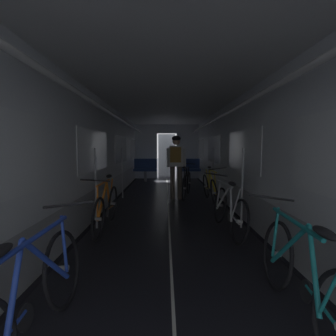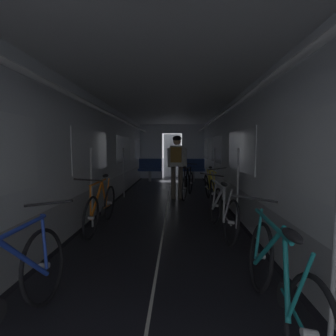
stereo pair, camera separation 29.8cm
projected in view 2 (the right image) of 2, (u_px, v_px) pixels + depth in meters
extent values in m
plane|color=black|center=(151.00, 304.00, 2.21)|extent=(60.00, 60.00, 0.00)
cube|color=black|center=(104.00, 210.00, 5.49)|extent=(0.08, 11.50, 0.01)
cube|color=black|center=(230.00, 211.00, 5.39)|extent=(0.08, 11.50, 0.01)
cube|color=beige|center=(167.00, 211.00, 5.44)|extent=(0.03, 11.27, 0.00)
cube|color=#9EA0A5|center=(99.00, 197.00, 5.47)|extent=(0.12, 11.50, 0.60)
cube|color=silver|center=(98.00, 142.00, 5.37)|extent=(0.12, 11.50, 1.85)
cube|color=white|center=(92.00, 151.00, 4.81)|extent=(0.02, 1.90, 0.80)
cube|color=white|center=(124.00, 149.00, 7.67)|extent=(0.02, 1.90, 0.80)
cube|color=white|center=(138.00, 149.00, 10.54)|extent=(0.02, 1.90, 0.80)
cube|color=yellow|center=(102.00, 150.00, 5.43)|extent=(0.01, 0.20, 0.28)
cylinder|color=white|center=(113.00, 116.00, 5.31)|extent=(0.07, 11.04, 0.07)
cylinder|color=#B7BABF|center=(92.00, 188.00, 4.29)|extent=(0.04, 0.04, 1.40)
cylinder|color=#B7BABF|center=(124.00, 173.00, 6.87)|extent=(0.04, 0.04, 1.40)
cube|color=#9EA0A5|center=(235.00, 198.00, 5.36)|extent=(0.12, 11.50, 0.60)
cube|color=silver|center=(236.00, 142.00, 5.26)|extent=(0.12, 11.50, 1.85)
cube|color=white|center=(240.00, 151.00, 4.70)|extent=(0.02, 1.90, 0.80)
cube|color=white|center=(216.00, 149.00, 7.57)|extent=(0.02, 1.90, 0.80)
cube|color=white|center=(205.00, 149.00, 10.43)|extent=(0.02, 1.90, 0.80)
cube|color=yellow|center=(231.00, 150.00, 5.50)|extent=(0.01, 0.20, 0.28)
cylinder|color=white|center=(221.00, 115.00, 5.22)|extent=(0.07, 11.04, 0.07)
cylinder|color=#B7BABF|center=(335.00, 256.00, 1.60)|extent=(0.04, 0.04, 1.40)
cylinder|color=#B7BABF|center=(237.00, 189.00, 4.19)|extent=(0.04, 0.04, 1.40)
cylinder|color=#B7BABF|center=(214.00, 173.00, 6.78)|extent=(0.04, 0.04, 1.40)
cube|color=silver|center=(151.00, 152.00, 11.16)|extent=(1.00, 0.12, 2.45)
cube|color=silver|center=(193.00, 152.00, 11.09)|extent=(1.00, 0.12, 2.45)
cube|color=silver|center=(172.00, 129.00, 11.04)|extent=(0.90, 0.12, 0.40)
cube|color=#4C4F54|center=(172.00, 155.00, 11.84)|extent=(0.81, 0.04, 2.05)
cube|color=white|center=(167.00, 96.00, 5.23)|extent=(3.14, 11.62, 0.12)
cylinder|color=gray|center=(150.00, 176.00, 10.19)|extent=(0.12, 0.12, 0.44)
cube|color=#2D4784|center=(150.00, 170.00, 10.16)|extent=(0.96, 0.44, 0.10)
cube|color=#2D4784|center=(150.00, 163.00, 10.33)|extent=(0.96, 0.08, 0.40)
torus|color=gray|center=(140.00, 159.00, 10.36)|extent=(0.14, 0.14, 0.02)
cylinder|color=gray|center=(193.00, 176.00, 10.12)|extent=(0.12, 0.12, 0.44)
cube|color=#2D4784|center=(193.00, 170.00, 10.10)|extent=(0.96, 0.44, 0.10)
cube|color=#2D4784|center=(193.00, 163.00, 10.27)|extent=(0.96, 0.08, 0.40)
torus|color=gray|center=(183.00, 159.00, 10.30)|extent=(0.14, 0.14, 0.02)
torus|color=black|center=(207.00, 187.00, 6.74)|extent=(0.13, 0.67, 0.67)
cylinder|color=#B2B2B7|center=(207.00, 187.00, 6.74)|extent=(0.10, 0.05, 0.06)
torus|color=black|center=(213.00, 194.00, 5.72)|extent=(0.13, 0.67, 0.67)
cylinder|color=#B2B2B7|center=(213.00, 194.00, 5.72)|extent=(0.10, 0.05, 0.06)
cylinder|color=yellow|center=(212.00, 182.00, 6.02)|extent=(0.12, 0.54, 0.56)
cylinder|color=yellow|center=(210.00, 180.00, 6.42)|extent=(0.09, 0.34, 0.55)
cylinder|color=yellow|center=(213.00, 171.00, 6.15)|extent=(0.06, 0.82, 0.04)
cylinder|color=yellow|center=(209.00, 178.00, 6.65)|extent=(0.09, 0.16, 0.49)
cylinder|color=yellow|center=(208.00, 189.00, 6.51)|extent=(0.03, 0.45, 0.07)
cylinder|color=yellow|center=(215.00, 183.00, 5.73)|extent=(0.09, 0.09, 0.49)
cylinder|color=black|center=(209.00, 191.00, 6.29)|extent=(0.04, 0.17, 0.17)
ellipsoid|color=black|center=(210.00, 167.00, 6.57)|extent=(0.10, 0.24, 0.07)
cylinder|color=black|center=(217.00, 169.00, 5.68)|extent=(0.44, 0.04, 0.08)
torus|color=black|center=(110.00, 203.00, 4.74)|extent=(0.08, 0.67, 0.67)
cylinder|color=#B2B2B7|center=(110.00, 203.00, 4.74)|extent=(0.09, 0.05, 0.06)
torus|color=black|center=(91.00, 218.00, 3.73)|extent=(0.08, 0.67, 0.67)
cylinder|color=#B2B2B7|center=(91.00, 218.00, 3.73)|extent=(0.09, 0.05, 0.06)
cylinder|color=orange|center=(97.00, 199.00, 4.02)|extent=(0.07, 0.54, 0.56)
cylinder|color=orange|center=(104.00, 195.00, 4.43)|extent=(0.07, 0.34, 0.55)
cylinder|color=orange|center=(98.00, 182.00, 4.16)|extent=(0.04, 0.82, 0.04)
cylinder|color=orange|center=(108.00, 191.00, 4.65)|extent=(0.05, 0.16, 0.49)
cylinder|color=orange|center=(106.00, 207.00, 4.52)|extent=(0.03, 0.45, 0.07)
cylinder|color=orange|center=(91.00, 202.00, 3.74)|extent=(0.06, 0.09, 0.49)
cylinder|color=black|center=(103.00, 211.00, 4.30)|extent=(0.02, 0.17, 0.17)
ellipsoid|color=black|center=(105.00, 176.00, 4.58)|extent=(0.09, 0.24, 0.07)
cylinder|color=black|center=(88.00, 180.00, 3.69)|extent=(0.44, 0.02, 0.05)
torus|color=black|center=(44.00, 266.00, 2.23)|extent=(0.12, 0.67, 0.67)
cylinder|color=#B2B2B7|center=(44.00, 266.00, 2.23)|extent=(0.10, 0.05, 0.06)
cylinder|color=#2342B7|center=(24.00, 258.00, 1.89)|extent=(0.11, 0.54, 0.56)
cylinder|color=#2342B7|center=(12.00, 232.00, 1.72)|extent=(0.05, 0.82, 0.04)
cylinder|color=#2342B7|center=(44.00, 241.00, 2.17)|extent=(0.08, 0.09, 0.49)
cylinder|color=black|center=(48.00, 203.00, 2.16)|extent=(0.44, 0.03, 0.08)
torus|color=black|center=(231.00, 222.00, 3.52)|extent=(0.17, 0.68, 0.67)
cylinder|color=#B2B2B7|center=(231.00, 222.00, 3.52)|extent=(0.10, 0.06, 0.06)
torus|color=black|center=(216.00, 206.00, 4.53)|extent=(0.17, 0.68, 0.67)
cylinder|color=#B2B2B7|center=(216.00, 206.00, 4.53)|extent=(0.10, 0.06, 0.06)
cylinder|color=#ADAFB5|center=(218.00, 198.00, 4.20)|extent=(0.15, 0.54, 0.56)
cylinder|color=#ADAFB5|center=(224.00, 203.00, 3.79)|extent=(0.10, 0.35, 0.55)
cylinder|color=#ADAFB5|center=(218.00, 184.00, 4.02)|extent=(0.08, 0.82, 0.04)
cylinder|color=#ADAFB5|center=(228.00, 205.00, 3.57)|extent=(0.10, 0.16, 0.49)
cylinder|color=#ADAFB5|center=(227.00, 219.00, 3.74)|extent=(0.05, 0.45, 0.07)
cylinder|color=#ADAFB5|center=(215.00, 193.00, 4.48)|extent=(0.10, 0.09, 0.49)
cylinder|color=black|center=(224.00, 217.00, 3.97)|extent=(0.05, 0.17, 0.17)
ellipsoid|color=black|center=(224.00, 184.00, 3.59)|extent=(0.11, 0.25, 0.07)
cylinder|color=black|center=(212.00, 175.00, 4.47)|extent=(0.44, 0.05, 0.09)
torus|color=black|center=(310.00, 334.00, 1.41)|extent=(0.16, 0.68, 0.67)
cylinder|color=#B2B2B7|center=(310.00, 334.00, 1.41)|extent=(0.10, 0.06, 0.06)
torus|color=black|center=(260.00, 256.00, 2.42)|extent=(0.16, 0.68, 0.67)
cylinder|color=#B2B2B7|center=(260.00, 256.00, 2.42)|extent=(0.10, 0.06, 0.06)
cylinder|color=teal|center=(268.00, 248.00, 2.10)|extent=(0.08, 0.54, 0.56)
cylinder|color=teal|center=(286.00, 272.00, 1.69)|extent=(0.12, 0.34, 0.55)
cylinder|color=teal|center=(271.00, 223.00, 1.92)|extent=(0.09, 0.82, 0.04)
cylinder|color=teal|center=(300.00, 287.00, 1.46)|extent=(0.08, 0.17, 0.49)
cylinder|color=teal|center=(294.00, 312.00, 1.64)|extent=(0.06, 0.45, 0.07)
cylinder|color=teal|center=(259.00, 234.00, 2.38)|extent=(0.10, 0.09, 0.49)
cylinder|color=black|center=(282.00, 295.00, 1.86)|extent=(0.04, 0.17, 0.17)
ellipsoid|color=black|center=(292.00, 235.00, 1.49)|extent=(0.11, 0.25, 0.07)
cylinder|color=black|center=(254.00, 199.00, 2.37)|extent=(0.44, 0.05, 0.08)
cylinder|color=brown|center=(173.00, 183.00, 6.68)|extent=(0.13, 0.13, 0.90)
cylinder|color=brown|center=(181.00, 183.00, 6.65)|extent=(0.13, 0.13, 0.90)
cube|color=silver|center=(177.00, 156.00, 6.60)|extent=(0.39, 0.27, 0.56)
cylinder|color=silver|center=(169.00, 158.00, 6.66)|extent=(0.11, 0.21, 0.53)
cylinder|color=silver|center=(185.00, 158.00, 6.59)|extent=(0.11, 0.21, 0.53)
sphere|color=tan|center=(177.00, 141.00, 6.57)|extent=(0.21, 0.21, 0.21)
ellipsoid|color=black|center=(177.00, 139.00, 6.56)|extent=(0.27, 0.31, 0.16)
cube|color=olive|center=(176.00, 155.00, 6.43)|extent=(0.30, 0.20, 0.40)
torus|color=black|center=(185.00, 188.00, 6.42)|extent=(0.20, 0.67, 0.67)
cylinder|color=#B2B2B7|center=(185.00, 188.00, 6.42)|extent=(0.10, 0.07, 0.05)
torus|color=black|center=(191.00, 183.00, 7.40)|extent=(0.20, 0.67, 0.67)
cylinder|color=#B2B2B7|center=(191.00, 183.00, 7.40)|extent=(0.10, 0.07, 0.05)
cylinder|color=black|center=(189.00, 177.00, 7.08)|extent=(0.13, 0.54, 0.56)
cylinder|color=black|center=(186.00, 179.00, 6.69)|extent=(0.12, 0.34, 0.55)
cylinder|color=black|center=(188.00, 168.00, 6.91)|extent=(0.21, 0.81, 0.04)
cylinder|color=black|center=(185.00, 179.00, 6.47)|extent=(0.04, 0.17, 0.49)
cylinder|color=black|center=(186.00, 188.00, 6.64)|extent=(0.12, 0.45, 0.07)
cylinder|color=black|center=(190.00, 175.00, 7.36)|extent=(0.06, 0.09, 0.49)
cylinder|color=black|center=(187.00, 187.00, 6.86)|extent=(0.05, 0.17, 0.17)
ellipsoid|color=black|center=(185.00, 167.00, 6.49)|extent=(0.14, 0.25, 0.06)
cylinder|color=black|center=(190.00, 164.00, 7.35)|extent=(0.44, 0.12, 0.04)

